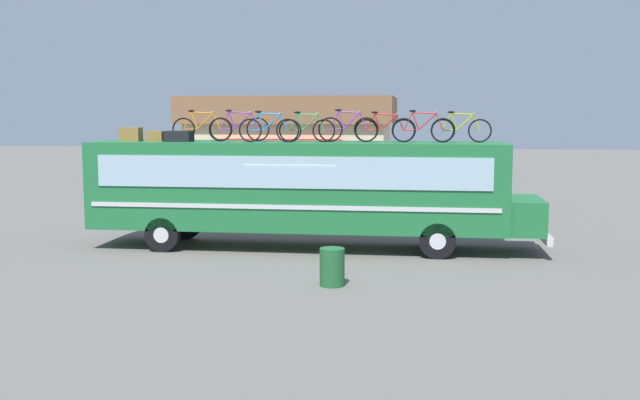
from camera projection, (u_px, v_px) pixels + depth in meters
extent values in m
plane|color=#605E59|center=(297.00, 248.00, 21.10)|extent=(120.00, 120.00, 0.00)
cube|color=#1E6B38|center=(296.00, 185.00, 20.88)|extent=(11.71, 2.35, 2.45)
cube|color=#1E6B38|center=(524.00, 215.00, 20.14)|extent=(0.97, 2.17, 0.94)
cube|color=#99B7C6|center=(289.00, 172.00, 19.65)|extent=(10.78, 0.04, 0.86)
cube|color=#99B7C6|center=(303.00, 166.00, 22.00)|extent=(10.78, 0.04, 0.86)
cube|color=silver|center=(289.00, 207.00, 19.76)|extent=(11.24, 0.03, 0.12)
cube|color=silver|center=(303.00, 197.00, 22.12)|extent=(11.24, 0.03, 0.12)
cube|color=silver|center=(543.00, 235.00, 20.14)|extent=(0.16, 2.24, 0.24)
cylinder|color=black|center=(438.00, 241.00, 19.50)|extent=(0.97, 0.28, 0.97)
cylinder|color=silver|center=(438.00, 241.00, 19.50)|extent=(0.44, 0.30, 0.44)
cylinder|color=black|center=(436.00, 229.00, 21.54)|extent=(0.97, 0.28, 0.97)
cylinder|color=silver|center=(436.00, 229.00, 21.54)|extent=(0.44, 0.30, 0.44)
cylinder|color=black|center=(163.00, 234.00, 20.49)|extent=(0.97, 0.28, 0.97)
cylinder|color=silver|center=(163.00, 234.00, 20.49)|extent=(0.44, 0.30, 0.44)
cylinder|color=black|center=(186.00, 223.00, 22.54)|extent=(0.97, 0.28, 0.97)
cylinder|color=silver|center=(186.00, 223.00, 22.54)|extent=(0.44, 0.30, 0.44)
cube|color=olive|center=(131.00, 134.00, 21.27)|extent=(0.59, 0.38, 0.40)
cube|color=olive|center=(157.00, 136.00, 21.20)|extent=(0.48, 0.49, 0.30)
cube|color=black|center=(179.00, 136.00, 20.90)|extent=(0.73, 0.54, 0.31)
torus|color=black|center=(184.00, 129.00, 21.13)|extent=(0.68, 0.04, 0.68)
torus|color=black|center=(220.00, 130.00, 20.99)|extent=(0.68, 0.04, 0.68)
cylinder|color=orange|center=(194.00, 121.00, 21.06)|extent=(0.21, 0.04, 0.49)
cylinder|color=orange|center=(205.00, 121.00, 21.02)|extent=(0.50, 0.04, 0.47)
cylinder|color=orange|center=(202.00, 113.00, 21.00)|extent=(0.65, 0.04, 0.07)
cylinder|color=orange|center=(191.00, 129.00, 21.11)|extent=(0.41, 0.03, 0.05)
cylinder|color=orange|center=(188.00, 121.00, 21.09)|extent=(0.26, 0.03, 0.51)
cylinder|color=orange|center=(217.00, 121.00, 20.98)|extent=(0.22, 0.03, 0.48)
cylinder|color=silver|center=(213.00, 112.00, 20.96)|extent=(0.03, 0.44, 0.03)
ellipsoid|color=black|center=(191.00, 111.00, 21.04)|extent=(0.20, 0.08, 0.06)
torus|color=black|center=(221.00, 129.00, 21.34)|extent=(0.69, 0.04, 0.69)
torus|color=black|center=(258.00, 129.00, 21.20)|extent=(0.69, 0.04, 0.69)
cylinder|color=purple|center=(232.00, 120.00, 21.27)|extent=(0.21, 0.04, 0.49)
cylinder|color=purple|center=(243.00, 121.00, 21.23)|extent=(0.51, 0.04, 0.47)
cylinder|color=purple|center=(240.00, 112.00, 21.21)|extent=(0.66, 0.04, 0.07)
cylinder|color=purple|center=(228.00, 129.00, 21.32)|extent=(0.42, 0.03, 0.05)
cylinder|color=purple|center=(225.00, 121.00, 21.30)|extent=(0.27, 0.03, 0.51)
cylinder|color=purple|center=(254.00, 121.00, 21.19)|extent=(0.23, 0.03, 0.48)
cylinder|color=silver|center=(251.00, 111.00, 21.16)|extent=(0.03, 0.44, 0.03)
ellipsoid|color=black|center=(229.00, 111.00, 21.25)|extent=(0.20, 0.08, 0.06)
torus|color=black|center=(250.00, 130.00, 20.52)|extent=(0.66, 0.04, 0.66)
torus|color=black|center=(288.00, 130.00, 20.38)|extent=(0.66, 0.04, 0.66)
cylinder|color=#197FDB|center=(261.00, 121.00, 20.45)|extent=(0.20, 0.04, 0.47)
cylinder|color=#197FDB|center=(273.00, 122.00, 20.41)|extent=(0.49, 0.04, 0.45)
cylinder|color=#197FDB|center=(269.00, 114.00, 20.39)|extent=(0.64, 0.04, 0.07)
cylinder|color=#197FDB|center=(257.00, 130.00, 20.49)|extent=(0.41, 0.03, 0.05)
cylinder|color=#197FDB|center=(254.00, 122.00, 20.48)|extent=(0.26, 0.03, 0.49)
cylinder|color=#197FDB|center=(284.00, 122.00, 20.37)|extent=(0.22, 0.03, 0.46)
cylinder|color=silver|center=(281.00, 112.00, 20.35)|extent=(0.03, 0.44, 0.03)
ellipsoid|color=black|center=(258.00, 112.00, 20.43)|extent=(0.20, 0.08, 0.06)
torus|color=black|center=(290.00, 131.00, 20.57)|extent=(0.65, 0.04, 0.65)
torus|color=black|center=(324.00, 131.00, 20.44)|extent=(0.65, 0.04, 0.65)
cylinder|color=green|center=(300.00, 122.00, 20.50)|extent=(0.19, 0.04, 0.46)
cylinder|color=green|center=(310.00, 122.00, 20.46)|extent=(0.45, 0.04, 0.44)
cylinder|color=green|center=(308.00, 114.00, 20.45)|extent=(0.58, 0.04, 0.07)
cylinder|color=green|center=(296.00, 130.00, 20.54)|extent=(0.36, 0.03, 0.05)
cylinder|color=green|center=(294.00, 122.00, 20.52)|extent=(0.24, 0.03, 0.48)
cylinder|color=green|center=(321.00, 123.00, 20.43)|extent=(0.20, 0.03, 0.45)
cylinder|color=silver|center=(318.00, 113.00, 20.41)|extent=(0.03, 0.44, 0.03)
ellipsoid|color=black|center=(297.00, 112.00, 20.48)|extent=(0.20, 0.08, 0.06)
torus|color=black|center=(330.00, 130.00, 20.71)|extent=(0.70, 0.04, 0.70)
torus|color=black|center=(366.00, 130.00, 20.57)|extent=(0.70, 0.04, 0.70)
cylinder|color=purple|center=(341.00, 120.00, 20.64)|extent=(0.20, 0.04, 0.50)
cylinder|color=purple|center=(352.00, 121.00, 20.60)|extent=(0.47, 0.04, 0.48)
cylinder|color=purple|center=(349.00, 112.00, 20.58)|extent=(0.61, 0.04, 0.07)
cylinder|color=purple|center=(337.00, 129.00, 20.68)|extent=(0.39, 0.03, 0.05)
cylinder|color=purple|center=(334.00, 121.00, 20.66)|extent=(0.25, 0.03, 0.52)
cylinder|color=purple|center=(363.00, 121.00, 20.56)|extent=(0.21, 0.03, 0.49)
cylinder|color=silver|center=(360.00, 111.00, 20.54)|extent=(0.03, 0.44, 0.03)
ellipsoid|color=black|center=(338.00, 110.00, 20.61)|extent=(0.20, 0.08, 0.06)
torus|color=black|center=(366.00, 130.00, 20.64)|extent=(0.65, 0.04, 0.65)
torus|color=black|center=(404.00, 131.00, 20.50)|extent=(0.65, 0.04, 0.65)
cylinder|color=red|center=(378.00, 122.00, 20.57)|extent=(0.20, 0.04, 0.46)
cylinder|color=red|center=(389.00, 122.00, 20.53)|extent=(0.48, 0.04, 0.44)
cylinder|color=red|center=(386.00, 114.00, 20.51)|extent=(0.63, 0.04, 0.07)
cylinder|color=red|center=(373.00, 130.00, 20.61)|extent=(0.40, 0.03, 0.05)
cylinder|color=red|center=(370.00, 122.00, 20.59)|extent=(0.26, 0.03, 0.48)
cylinder|color=red|center=(400.00, 123.00, 20.48)|extent=(0.22, 0.03, 0.45)
cylinder|color=silver|center=(397.00, 113.00, 20.47)|extent=(0.03, 0.44, 0.03)
ellipsoid|color=black|center=(375.00, 112.00, 20.54)|extent=(0.20, 0.08, 0.06)
torus|color=black|center=(404.00, 130.00, 20.37)|extent=(0.68, 0.04, 0.68)
torus|color=black|center=(443.00, 130.00, 20.23)|extent=(0.68, 0.04, 0.68)
cylinder|color=red|center=(416.00, 121.00, 20.30)|extent=(0.21, 0.04, 0.48)
cylinder|color=red|center=(427.00, 122.00, 20.26)|extent=(0.50, 0.04, 0.47)
cylinder|color=red|center=(424.00, 113.00, 20.24)|extent=(0.65, 0.04, 0.07)
cylinder|color=red|center=(411.00, 130.00, 20.34)|extent=(0.41, 0.03, 0.05)
cylinder|color=red|center=(408.00, 121.00, 20.32)|extent=(0.26, 0.03, 0.50)
cylinder|color=red|center=(440.00, 122.00, 20.21)|extent=(0.22, 0.03, 0.47)
cylinder|color=silver|center=(436.00, 112.00, 20.19)|extent=(0.03, 0.44, 0.03)
ellipsoid|color=black|center=(413.00, 111.00, 20.27)|extent=(0.20, 0.08, 0.06)
torus|color=black|center=(443.00, 131.00, 20.42)|extent=(0.65, 0.04, 0.65)
torus|color=black|center=(480.00, 131.00, 20.29)|extent=(0.65, 0.04, 0.65)
cylinder|color=#B2B20C|center=(454.00, 122.00, 20.35)|extent=(0.20, 0.04, 0.46)
cylinder|color=#B2B20C|center=(465.00, 122.00, 20.31)|extent=(0.47, 0.04, 0.45)
cylinder|color=#B2B20C|center=(462.00, 114.00, 20.30)|extent=(0.61, 0.04, 0.07)
cylinder|color=#B2B20C|center=(450.00, 130.00, 20.39)|extent=(0.39, 0.03, 0.05)
cylinder|color=#B2B20C|center=(447.00, 122.00, 20.38)|extent=(0.25, 0.03, 0.48)
cylinder|color=#B2B20C|center=(477.00, 123.00, 20.27)|extent=(0.21, 0.03, 0.45)
cylinder|color=silver|center=(474.00, 113.00, 20.25)|extent=(0.03, 0.44, 0.03)
ellipsoid|color=black|center=(451.00, 112.00, 20.33)|extent=(0.20, 0.08, 0.06)
cube|color=beige|center=(294.00, 161.00, 33.33)|extent=(8.40, 6.62, 3.41)
cube|color=brown|center=(294.00, 110.00, 33.06)|extent=(9.07, 7.15, 1.15)
cube|color=red|center=(280.00, 148.00, 29.88)|extent=(5.04, 0.16, 0.70)
cylinder|color=#1E592D|center=(332.00, 267.00, 16.43)|extent=(0.56, 0.56, 0.86)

